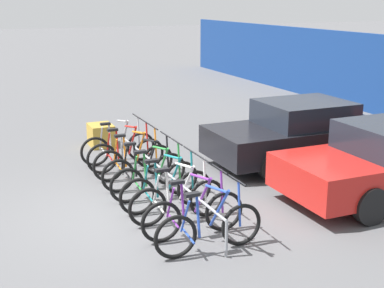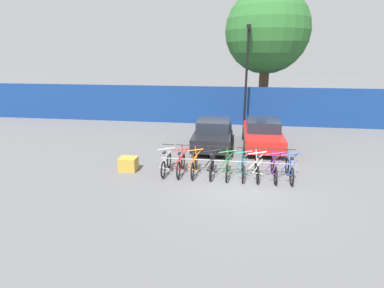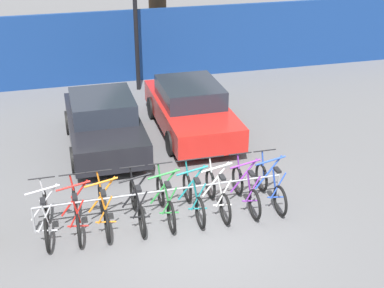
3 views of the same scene
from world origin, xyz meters
name	(u,v)px [view 3 (image 3 of 3)]	position (x,y,z in m)	size (l,w,h in m)	color
ground_plane	(194,227)	(0.00, 0.00, 0.00)	(120.00, 120.00, 0.00)	#59595B
hoarding_wall	(122,47)	(0.00, 9.50, 1.25)	(36.00, 0.16, 2.50)	navy
bike_rack	(162,193)	(-0.50, 0.68, 0.50)	(5.28, 0.04, 0.57)	gray
bicycle_silver	(46,218)	(-2.87, 0.53, 0.38)	(0.68, 1.71, 1.05)	black
bicycle_red	(76,214)	(-2.28, 0.53, 0.38)	(0.68, 1.71, 1.05)	black
bicycle_orange	(104,210)	(-1.74, 0.53, 0.38)	(0.68, 1.71, 1.05)	black
bicycle_black	(137,205)	(-1.06, 0.53, 0.38)	(0.68, 1.71, 1.05)	black
bicycle_green	(166,201)	(-0.47, 0.53, 0.38)	(0.68, 1.71, 1.05)	black
bicycle_teal	(193,197)	(0.13, 0.53, 0.38)	(0.68, 1.71, 1.05)	black
bicycle_white	(218,194)	(0.66, 0.53, 0.38)	(0.68, 1.71, 1.05)	black
bicycle_purple	(246,190)	(1.29, 0.53, 0.38)	(0.68, 1.71, 1.05)	black
bicycle_blue	(271,187)	(1.86, 0.53, 0.38)	(0.68, 1.71, 1.05)	black
car_black	(104,123)	(-1.29, 4.25, 0.69)	(1.91, 4.09, 1.40)	black
car_red	(191,108)	(1.16, 4.65, 0.69)	(1.91, 4.38, 1.40)	red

